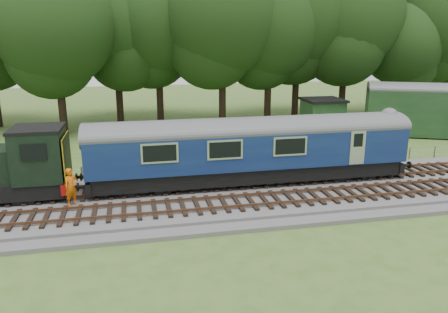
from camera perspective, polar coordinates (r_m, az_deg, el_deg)
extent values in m
plane|color=#406224|center=(23.38, -4.17, -5.90)|extent=(120.00, 120.00, 0.00)
cube|color=#4C4C4F|center=(23.31, -4.18, -5.50)|extent=(70.00, 7.00, 0.35)
cube|color=brown|center=(23.84, -4.43, -4.22)|extent=(66.50, 0.07, 0.14)
cube|color=brown|center=(25.19, -4.87, -3.15)|extent=(66.50, 0.07, 0.14)
cube|color=brown|center=(21.06, -3.30, -6.89)|extent=(66.50, 0.07, 0.14)
cube|color=brown|center=(22.38, -3.87, -5.53)|extent=(66.50, 0.07, 0.14)
cube|color=black|center=(25.02, 3.48, -1.88)|extent=(17.46, 2.52, 0.85)
cube|color=navy|center=(24.64, 3.54, 1.29)|extent=(18.00, 2.80, 2.05)
cube|color=yellow|center=(28.47, 21.30, 1.39)|extent=(0.06, 2.74, 1.30)
cube|color=black|center=(27.26, 15.73, -1.43)|extent=(2.60, 2.00, 0.55)
cube|color=black|center=(24.23, -10.35, -3.19)|extent=(2.60, 2.00, 0.55)
cube|color=black|center=(24.18, -22.95, 0.24)|extent=(2.40, 2.55, 2.60)
cube|color=#AB100D|center=(24.41, -19.85, -3.23)|extent=(0.25, 2.60, 0.55)
cube|color=yellow|center=(24.01, -19.82, -0.04)|extent=(0.06, 2.55, 2.30)
imported|color=orange|center=(22.85, -19.33, -3.78)|extent=(0.83, 0.80, 1.91)
cube|color=#18351A|center=(42.16, 12.71, 5.25)|extent=(3.33, 3.33, 2.72)
cube|color=black|center=(41.94, 12.83, 7.23)|extent=(3.66, 3.66, 0.22)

